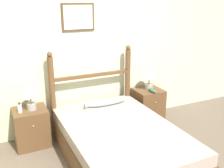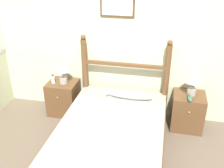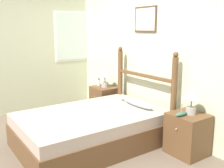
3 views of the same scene
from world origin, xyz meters
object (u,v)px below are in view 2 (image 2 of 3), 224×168
table_lamp_right (193,79)px  bottle (53,79)px  bed (111,141)px  model_boat (190,98)px  table_lamp_left (62,68)px  nightstand_left (64,97)px  nightstand_right (187,111)px  fish_pillow (130,96)px

table_lamp_right → bottle: table_lamp_right is taller
bed → model_boat: bearing=36.9°
table_lamp_left → bottle: table_lamp_left is taller
nightstand_left → nightstand_right: 2.01m
bottle → model_boat: (2.14, -0.09, -0.04)m
model_boat → table_lamp_left: bearing=176.3°
fish_pillow → model_boat: bearing=0.8°
bed → fish_pillow: (0.13, 0.74, 0.29)m
table_lamp_right → fish_pillow: bearing=-169.1°
nightstand_right → fish_pillow: 0.92m
model_boat → nightstand_left: bearing=176.0°
bed → table_lamp_right: table_lamp_right is taller
table_lamp_right → nightstand_right: bearing=-128.4°
nightstand_right → table_lamp_right: bearing=51.6°
bottle → table_lamp_right: bearing=1.7°
bed → nightstand_left: 1.34m
bed → bottle: (-1.14, 0.84, 0.39)m
bottle → model_boat: bearing=-2.5°
table_lamp_left → table_lamp_right: size_ratio=1.00×
bottle → nightstand_right: bearing=1.2°
nightstand_left → fish_pillow: fish_pillow is taller
fish_pillow → bottle: bearing=175.2°
model_boat → bottle: bearing=177.5°
model_boat → fish_pillow: 0.87m
bed → nightstand_right: (1.01, 0.89, 0.04)m
bottle → bed: bearing=-36.5°
nightstand_right → fish_pillow: (-0.87, -0.15, 0.25)m
table_lamp_left → table_lamp_right: bearing=0.8°
table_lamp_left → model_boat: (1.98, -0.13, -0.23)m
nightstand_left → bottle: bearing=-161.0°
nightstand_right → nightstand_left: bearing=180.0°
bed → nightstand_left: bearing=138.6°
nightstand_left → model_boat: bearing=-4.0°
table_lamp_right → model_boat: size_ratio=1.87×
bed → table_lamp_left: (-0.98, 0.88, 0.58)m
nightstand_left → table_lamp_left: 0.54m
bed → model_boat: (1.00, 0.75, 0.35)m
model_boat → fish_pillow: (-0.87, -0.01, -0.06)m
nightstand_right → table_lamp_left: table_lamp_left is taller
table_lamp_left → fish_pillow: size_ratio=0.52×
bed → table_lamp_right: (1.02, 0.91, 0.58)m
table_lamp_left → nightstand_left: bearing=161.0°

